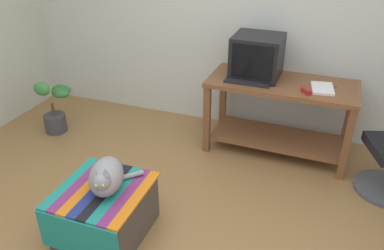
# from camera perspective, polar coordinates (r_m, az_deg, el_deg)

# --- Properties ---
(back_wall) EXTENTS (8.00, 0.10, 2.60)m
(back_wall) POSITION_cam_1_polar(r_m,az_deg,el_deg) (3.90, 7.52, 17.71)
(back_wall) COLOR silver
(back_wall) RESTS_ON ground_plane
(desk) EXTENTS (1.32, 0.61, 0.71)m
(desk) POSITION_cam_1_polar(r_m,az_deg,el_deg) (3.65, 12.76, 2.88)
(desk) COLOR brown
(desk) RESTS_ON ground_plane
(tv_monitor) EXTENTS (0.44, 0.42, 0.38)m
(tv_monitor) POSITION_cam_1_polar(r_m,az_deg,el_deg) (3.58, 9.56, 9.90)
(tv_monitor) COLOR black
(tv_monitor) RESTS_ON desk
(keyboard) EXTENTS (0.40, 0.15, 0.02)m
(keyboard) POSITION_cam_1_polar(r_m,az_deg,el_deg) (3.48, 8.17, 6.36)
(keyboard) COLOR black
(keyboard) RESTS_ON desk
(book) EXTENTS (0.22, 0.28, 0.02)m
(book) POSITION_cam_1_polar(r_m,az_deg,el_deg) (3.49, 18.66, 5.15)
(book) COLOR white
(book) RESTS_ON desk
(ottoman_with_blanket) EXTENTS (0.59, 0.64, 0.38)m
(ottoman_with_blanket) POSITION_cam_1_polar(r_m,az_deg,el_deg) (2.85, -12.74, -12.25)
(ottoman_with_blanket) COLOR #4C4238
(ottoman_with_blanket) RESTS_ON ground_plane
(cat) EXTENTS (0.34, 0.45, 0.27)m
(cat) POSITION_cam_1_polar(r_m,az_deg,el_deg) (2.66, -12.52, -7.43)
(cat) COLOR gray
(cat) RESTS_ON ottoman_with_blanket
(potted_plant) EXTENTS (0.39, 0.37, 0.60)m
(potted_plant) POSITION_cam_1_polar(r_m,az_deg,el_deg) (4.23, -19.71, 2.61)
(potted_plant) COLOR #3D3D42
(potted_plant) RESTS_ON ground_plane
(stapler) EXTENTS (0.10, 0.11, 0.04)m
(stapler) POSITION_cam_1_polar(r_m,az_deg,el_deg) (3.37, 16.45, 4.83)
(stapler) COLOR #A31E1E
(stapler) RESTS_ON desk
(pen) EXTENTS (0.14, 0.03, 0.01)m
(pen) POSITION_cam_1_polar(r_m,az_deg,el_deg) (3.58, 19.47, 5.50)
(pen) COLOR #2351B2
(pen) RESTS_ON desk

